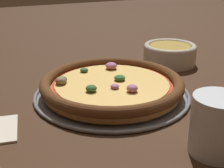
# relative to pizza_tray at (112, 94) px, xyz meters

# --- Properties ---
(ground_plane) EXTENTS (3.00, 3.00, 0.00)m
(ground_plane) POSITION_rel_pizza_tray_xyz_m (0.00, 0.00, -0.00)
(ground_plane) COLOR #3D2616
(pizza_tray) EXTENTS (0.34, 0.34, 0.01)m
(pizza_tray) POSITION_rel_pizza_tray_xyz_m (0.00, 0.00, 0.00)
(pizza_tray) COLOR gray
(pizza_tray) RESTS_ON ground_plane
(pizza) EXTENTS (0.31, 0.31, 0.04)m
(pizza) POSITION_rel_pizza_tray_xyz_m (-0.00, 0.00, 0.02)
(pizza) COLOR #BC7F42
(pizza) RESTS_ON pizza_tray
(bowl_near) EXTENTS (0.15, 0.15, 0.06)m
(bowl_near) POSITION_rel_pizza_tray_xyz_m (0.25, 0.13, 0.03)
(bowl_near) COLOR beige
(bowl_near) RESTS_ON ground_plane
(drinking_cup) EXTENTS (0.08, 0.08, 0.09)m
(drinking_cup) POSITION_rel_pizza_tray_xyz_m (0.05, -0.26, 0.04)
(drinking_cup) COLOR silver
(drinking_cup) RESTS_ON ground_plane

